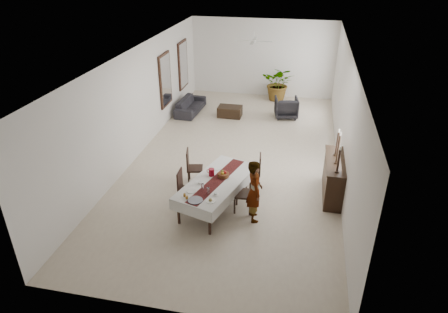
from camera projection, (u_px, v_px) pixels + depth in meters
floor at (237, 157)px, 12.24m from camera, size 6.00×12.00×0.00m
ceiling at (238, 52)px, 10.76m from camera, size 6.00×12.00×0.02m
wall_back at (263, 58)px, 16.70m from camera, size 6.00×0.02×3.20m
wall_front at (170, 240)px, 6.30m from camera, size 6.00×0.02×3.20m
wall_left at (140, 101)px, 12.05m from camera, size 0.02×12.00×3.20m
wall_right at (345, 116)px, 10.96m from camera, size 0.02×12.00×3.20m
dining_table_top at (217, 182)px, 9.64m from camera, size 1.55×2.43×0.05m
table_leg_fl at (179, 212)px, 9.15m from camera, size 0.08×0.08×0.66m
table_leg_fr at (210, 222)px, 8.80m from camera, size 0.08×0.08×0.66m
table_leg_bl at (223, 171)px, 10.82m from camera, size 0.08×0.08×0.66m
table_leg_br at (251, 178)px, 10.47m from camera, size 0.08×0.08×0.66m
tablecloth_top at (217, 181)px, 9.63m from camera, size 1.76×2.64×0.01m
tablecloth_drape_left at (198, 180)px, 9.93m from camera, size 0.70×2.33×0.28m
tablecloth_drape_right at (237, 191)px, 9.46m from camera, size 0.70×2.33×0.28m
tablecloth_drape_near at (190, 211)px, 8.75m from camera, size 1.07×0.33×0.28m
tablecloth_drape_far at (239, 164)px, 10.64m from camera, size 1.07×0.33×0.28m
table_runner at (217, 180)px, 9.63m from camera, size 0.99×2.35×0.00m
red_pitcher at (211, 172)px, 9.79m from camera, size 0.18×0.18×0.19m
pitcher_handle at (209, 171)px, 9.83m from camera, size 0.11×0.05×0.11m
wine_glass_near at (208, 191)px, 9.07m from camera, size 0.07×0.07×0.16m
wine_glass_mid at (202, 187)px, 9.23m from camera, size 0.07×0.07×0.16m
teacup_right at (216, 194)px, 9.06m from camera, size 0.08×0.08×0.06m
saucer_right at (216, 195)px, 9.07m from camera, size 0.14×0.14×0.01m
teacup_left at (200, 183)px, 9.48m from camera, size 0.08×0.08×0.06m
saucer_left at (200, 184)px, 9.49m from camera, size 0.14×0.14×0.01m
plate_near_right at (211, 201)px, 8.83m from camera, size 0.23×0.23×0.01m
bread_near_right at (210, 200)px, 8.82m from camera, size 0.08×0.08×0.08m
plate_near_left at (191, 191)px, 9.19m from camera, size 0.23×0.23×0.01m
plate_far_left at (217, 168)px, 10.16m from camera, size 0.23×0.23×0.01m
serving_tray at (195, 200)px, 8.85m from camera, size 0.34×0.34×0.02m
jam_jar_a at (187, 197)px, 8.91m from camera, size 0.06×0.06×0.07m
jam_jar_b at (185, 195)px, 8.99m from camera, size 0.06×0.06×0.07m
fruit_basket at (223, 175)px, 9.77m from camera, size 0.28×0.28×0.09m
fruit_red at (225, 172)px, 9.74m from camera, size 0.08×0.08×0.08m
fruit_green at (223, 172)px, 9.78m from camera, size 0.08×0.08×0.08m
fruit_yellow at (222, 173)px, 9.70m from camera, size 0.08×0.08×0.08m
chair_right_near_seat at (243, 194)px, 9.56m from camera, size 0.46×0.46×0.05m
chair_right_near_leg_fl at (250, 207)px, 9.49m from camera, size 0.05×0.05×0.44m
chair_right_near_leg_fr at (252, 199)px, 9.81m from camera, size 0.05×0.05×0.44m
chair_right_near_leg_bl at (235, 206)px, 9.54m from camera, size 0.05×0.05×0.44m
chair_right_near_leg_br at (237, 197)px, 9.86m from camera, size 0.05×0.05×0.44m
chair_right_near_back at (252, 184)px, 9.39m from camera, size 0.06×0.45×0.57m
chair_right_far_seat at (253, 173)px, 10.57m from camera, size 0.44×0.44×0.04m
chair_right_far_leg_fl at (259, 183)px, 10.52m from camera, size 0.04×0.04×0.39m
chair_right_far_leg_fr at (259, 177)px, 10.80m from camera, size 0.04×0.04×0.39m
chair_right_far_leg_bl at (246, 183)px, 10.54m from camera, size 0.04×0.04×0.39m
chair_right_far_leg_br at (247, 176)px, 10.83m from camera, size 0.04×0.04×0.39m
chair_right_far_back at (260, 164)px, 10.43m from camera, size 0.08×0.40×0.50m
chair_left_near_seat at (188, 191)px, 9.75m from camera, size 0.43×0.43×0.05m
chair_left_near_leg_fl at (183, 194)px, 10.03m from camera, size 0.04×0.04×0.41m
chair_left_near_leg_fr at (180, 202)px, 9.73m from camera, size 0.04×0.04×0.41m
chair_left_near_leg_bl at (196, 195)px, 9.98m from camera, size 0.04×0.04×0.41m
chair_left_near_leg_br at (193, 203)px, 9.68m from camera, size 0.04×0.04×0.41m
chair_left_near_back at (180, 180)px, 9.65m from camera, size 0.05×0.41×0.52m
chair_left_far_seat at (195, 168)px, 10.74m from camera, size 0.49×0.49×0.05m
chair_left_far_leg_fl at (189, 173)px, 10.99m from camera, size 0.05×0.05×0.41m
chair_left_far_leg_fr at (189, 179)px, 10.69m from camera, size 0.05×0.05×0.41m
chair_left_far_leg_bl at (202, 173)px, 10.99m from camera, size 0.05×0.05×0.41m
chair_left_far_leg_br at (201, 179)px, 10.69m from camera, size 0.05×0.05×0.41m
chair_left_far_back at (188, 159)px, 10.60m from camera, size 0.12×0.41×0.52m
woman at (254, 191)px, 9.11m from camera, size 0.52×0.65×1.54m
sideboard_body at (333, 178)px, 10.15m from camera, size 0.44×1.64×0.99m
sideboard_top at (336, 161)px, 9.91m from camera, size 0.48×1.71×0.03m
candlestick_near_base at (337, 171)px, 9.37m from camera, size 0.11×0.11×0.03m
candlestick_near_shaft at (339, 161)px, 9.24m from camera, size 0.05×0.05×0.55m
candlestick_near_candle at (341, 148)px, 9.09m from camera, size 0.04×0.04×0.09m
candlestick_mid_base at (336, 163)px, 9.75m from camera, size 0.11×0.11×0.03m
candlestick_mid_shaft at (338, 149)px, 9.58m from camera, size 0.05×0.05×0.71m
candlestick_mid_candle at (341, 134)px, 9.40m from camera, size 0.04×0.04×0.09m
candlestick_far_base at (336, 155)px, 10.13m from camera, size 0.11×0.11×0.03m
candlestick_far_shaft at (337, 143)px, 9.99m from camera, size 0.05×0.05×0.60m
candlestick_far_candle at (339, 131)px, 9.83m from camera, size 0.04×0.04×0.09m
sofa at (190, 105)px, 15.49m from camera, size 0.81×1.88×0.54m
armchair at (286, 107)px, 14.97m from camera, size 0.96×0.98×0.77m
coffee_table at (230, 111)px, 15.12m from camera, size 0.89×0.60×0.39m
potted_plant at (279, 83)px, 16.52m from camera, size 1.46×1.32×1.44m
mirror_frame_near at (165, 80)px, 13.95m from camera, size 0.06×1.05×1.85m
mirror_glass_near at (166, 80)px, 13.94m from camera, size 0.01×0.90×1.70m
mirror_frame_far at (183, 65)px, 15.77m from camera, size 0.06×1.05×1.85m
mirror_glass_far at (184, 65)px, 15.76m from camera, size 0.01×0.90×1.70m
fan_rod at (254, 35)px, 13.41m from camera, size 0.04×0.04×0.20m
fan_hub at (254, 41)px, 13.50m from camera, size 0.16×0.16×0.08m
fan_blade_n at (255, 39)px, 13.80m from camera, size 0.10×0.55×0.01m
fan_blade_s at (252, 43)px, 13.20m from camera, size 0.10×0.55×0.01m
fan_blade_e at (264, 41)px, 13.44m from camera, size 0.55×0.10×0.01m
fan_blade_w at (243, 41)px, 13.56m from camera, size 0.55×0.10×0.01m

